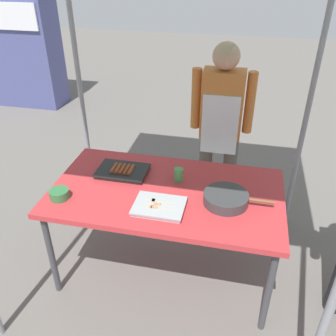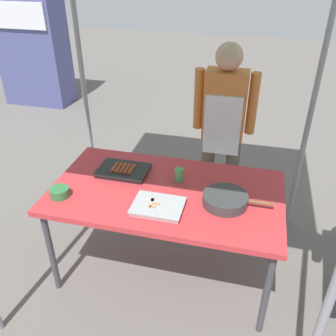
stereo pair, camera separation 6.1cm
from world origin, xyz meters
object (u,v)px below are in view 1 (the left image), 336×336
vendor_woman (221,121)px  neighbor_stall_left (25,49)px  stall_table (166,196)px  tray_meat_skewers (159,207)px  condiment_bowl (59,194)px  cooking_wok (226,198)px  tray_grilled_sausages (122,171)px  drink_cup_near_edge (179,175)px

vendor_woman → neighbor_stall_left: 3.86m
stall_table → neighbor_stall_left: neighbor_stall_left is taller
tray_meat_skewers → neighbor_stall_left: 4.34m
tray_meat_skewers → condiment_bowl: size_ratio=2.53×
cooking_wok → stall_table: bearing=172.0°
stall_table → tray_meat_skewers: size_ratio=4.88×
stall_table → tray_grilled_sausages: size_ratio=4.32×
tray_grilled_sausages → condiment_bowl: 0.50m
tray_grilled_sausages → cooking_wok: size_ratio=0.81×
condiment_bowl → vendor_woman: size_ratio=0.08×
drink_cup_near_edge → vendor_woman: 0.74m
tray_grilled_sausages → cooking_wok: 0.81m
tray_grilled_sausages → tray_meat_skewers: 0.51m
condiment_bowl → vendor_woman: 1.45m
vendor_woman → condiment_bowl: bearing=48.1°
cooking_wok → condiment_bowl: bearing=-170.4°
tray_grilled_sausages → vendor_woman: vendor_woman is taller
tray_grilled_sausages → condiment_bowl: (-0.31, -0.39, 0.01)m
vendor_woman → neighbor_stall_left: (-3.17, 2.19, -0.08)m
cooking_wok → condiment_bowl: cooking_wok is taller
condiment_bowl → drink_cup_near_edge: 0.83m
stall_table → condiment_bowl: size_ratio=12.31×
tray_meat_skewers → cooking_wok: size_ratio=0.72×
tray_meat_skewers → condiment_bowl: 0.68m
tray_meat_skewers → vendor_woman: size_ratio=0.21×
drink_cup_near_edge → neighbor_stall_left: size_ratio=0.06×
tray_grilled_sausages → cooking_wok: (0.78, -0.20, 0.02)m
vendor_woman → tray_grilled_sausages: bearing=46.5°
cooking_wok → neighbor_stall_left: size_ratio=0.27×
stall_table → drink_cup_near_edge: 0.18m
condiment_bowl → neighbor_stall_left: (-2.21, 3.27, 0.08)m
drink_cup_near_edge → condiment_bowl: bearing=-152.5°
condiment_bowl → cooking_wok: bearing=9.6°
condiment_bowl → neighbor_stall_left: bearing=124.0°
tray_meat_skewers → neighbor_stall_left: neighbor_stall_left is taller
cooking_wok → neighbor_stall_left: bearing=136.9°
condiment_bowl → neighbor_stall_left: neighbor_stall_left is taller
tray_grilled_sausages → condiment_bowl: size_ratio=2.85×
stall_table → drink_cup_near_edge: (0.06, 0.14, 0.10)m
tray_meat_skewers → vendor_woman: 1.10m
condiment_bowl → tray_grilled_sausages: bearing=51.1°
stall_table → condiment_bowl: condiment_bowl is taller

